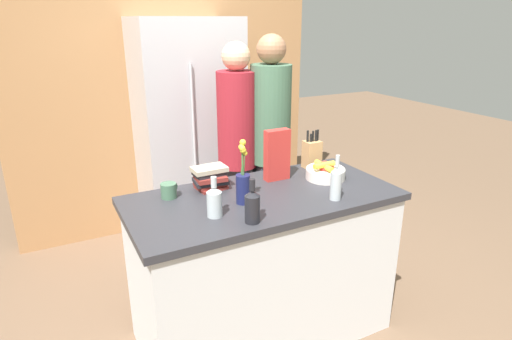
{
  "coord_description": "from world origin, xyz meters",
  "views": [
    {
      "loc": [
        -1.05,
        -1.93,
        1.85
      ],
      "look_at": [
        0.0,
        0.09,
        1.04
      ],
      "focal_mm": 30.0,
      "sensor_mm": 36.0,
      "label": 1
    }
  ],
  "objects": [
    {
      "name": "ground_plane",
      "position": [
        0.0,
        0.0,
        0.0
      ],
      "size": [
        14.0,
        14.0,
        0.0
      ],
      "primitive_type": "plane",
      "color": "brown"
    },
    {
      "name": "kitchen_island",
      "position": [
        0.0,
        0.0,
        0.46
      ],
      "size": [
        1.51,
        0.72,
        0.92
      ],
      "color": "silver",
      "rests_on": "ground_plane"
    },
    {
      "name": "back_wall_wood",
      "position": [
        0.0,
        1.8,
        1.3
      ],
      "size": [
        2.71,
        0.12,
        2.6
      ],
      "color": "#AD7A4C",
      "rests_on": "ground_plane"
    },
    {
      "name": "refrigerator",
      "position": [
        0.07,
        1.44,
        0.93
      ],
      "size": [
        0.82,
        0.62,
        1.87
      ],
      "color": "#B7B7BC",
      "rests_on": "ground_plane"
    },
    {
      "name": "fruit_bowl",
      "position": [
        0.46,
        0.06,
        0.97
      ],
      "size": [
        0.24,
        0.24,
        0.11
      ],
      "color": "silver",
      "rests_on": "kitchen_island"
    },
    {
      "name": "knife_block",
      "position": [
        0.5,
        0.27,
        1.02
      ],
      "size": [
        0.1,
        0.09,
        0.25
      ],
      "color": "tan",
      "rests_on": "kitchen_island"
    },
    {
      "name": "flower_vase",
      "position": [
        -0.15,
        -0.04,
        1.04
      ],
      "size": [
        0.08,
        0.08,
        0.35
      ],
      "color": "#191E4C",
      "rests_on": "kitchen_island"
    },
    {
      "name": "cereal_box",
      "position": [
        0.19,
        0.18,
        1.08
      ],
      "size": [
        0.15,
        0.06,
        0.31
      ],
      "color": "red",
      "rests_on": "kitchen_island"
    },
    {
      "name": "coffee_mug",
      "position": [
        -0.48,
        0.21,
        0.96
      ],
      "size": [
        0.11,
        0.09,
        0.08
      ],
      "color": "#42664C",
      "rests_on": "kitchen_island"
    },
    {
      "name": "book_stack",
      "position": [
        -0.23,
        0.23,
        0.99
      ],
      "size": [
        0.2,
        0.17,
        0.13
      ],
      "color": "maroon",
      "rests_on": "kitchen_island"
    },
    {
      "name": "bottle_oil",
      "position": [
        -0.21,
        -0.27,
        1.01
      ],
      "size": [
        0.07,
        0.07,
        0.22
      ],
      "color": "black",
      "rests_on": "kitchen_island"
    },
    {
      "name": "bottle_vinegar",
      "position": [
        -0.34,
        -0.13,
        1.0
      ],
      "size": [
        0.08,
        0.08,
        0.21
      ],
      "color": "#B2BCC1",
      "rests_on": "kitchen_island"
    },
    {
      "name": "bottle_wine",
      "position": [
        0.32,
        -0.23,
        1.02
      ],
      "size": [
        0.06,
        0.06,
        0.25
      ],
      "color": "#B2BCC1",
      "rests_on": "kitchen_island"
    },
    {
      "name": "person_at_sink",
      "position": [
        0.21,
        0.79,
        0.98
      ],
      "size": [
        0.28,
        0.28,
        1.71
      ],
      "rotation": [
        0.0,
        0.0,
        -0.47
      ],
      "color": "#383842",
      "rests_on": "ground_plane"
    },
    {
      "name": "person_in_blue",
      "position": [
        0.44,
        0.7,
        1.01
      ],
      "size": [
        0.29,
        0.29,
        1.76
      ],
      "rotation": [
        0.0,
        0.0,
        0.04
      ],
      "color": "#383842",
      "rests_on": "ground_plane"
    }
  ]
}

